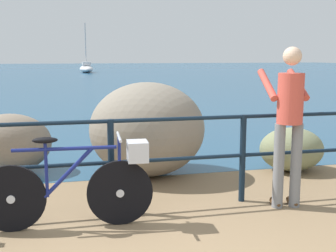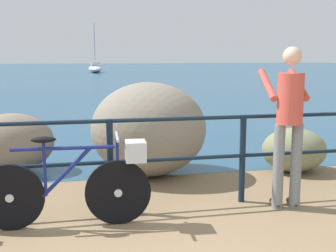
{
  "view_description": "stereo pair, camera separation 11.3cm",
  "coord_description": "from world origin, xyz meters",
  "px_view_note": "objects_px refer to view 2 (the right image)",
  "views": [
    {
      "loc": [
        -0.45,
        -2.53,
        1.69
      ],
      "look_at": [
        0.72,
        2.4,
        0.86
      ],
      "focal_mm": 46.17,
      "sensor_mm": 36.0,
      "label": 1
    },
    {
      "loc": [
        -0.34,
        -2.55,
        1.69
      ],
      "look_at": [
        0.72,
        2.4,
        0.86
      ],
      "focal_mm": 46.17,
      "sensor_mm": 36.0,
      "label": 2
    }
  ],
  "objects_px": {
    "bicycle": "(80,181)",
    "breakwater_boulder_right": "(294,150)",
    "breakwater_boulder_main": "(149,129)",
    "sailboat": "(95,68)",
    "person_at_railing": "(289,120)",
    "breakwater_boulder_left": "(12,143)"
  },
  "relations": [
    {
      "from": "breakwater_boulder_right",
      "to": "sailboat",
      "type": "bearing_deg",
      "value": 91.63
    },
    {
      "from": "bicycle",
      "to": "sailboat",
      "type": "xyz_separation_m",
      "value": [
        1.99,
        40.21,
        -0.04
      ]
    },
    {
      "from": "person_at_railing",
      "to": "sailboat",
      "type": "distance_m",
      "value": 40.13
    },
    {
      "from": "breakwater_boulder_left",
      "to": "sailboat",
      "type": "distance_m",
      "value": 38.01
    },
    {
      "from": "bicycle",
      "to": "person_at_railing",
      "type": "distance_m",
      "value": 2.31
    },
    {
      "from": "breakwater_boulder_main",
      "to": "breakwater_boulder_right",
      "type": "distance_m",
      "value": 2.16
    },
    {
      "from": "breakwater_boulder_left",
      "to": "breakwater_boulder_right",
      "type": "distance_m",
      "value": 4.12
    },
    {
      "from": "breakwater_boulder_left",
      "to": "breakwater_boulder_right",
      "type": "xyz_separation_m",
      "value": [
        4.04,
        -0.85,
        -0.11
      ]
    },
    {
      "from": "bicycle",
      "to": "breakwater_boulder_main",
      "type": "distance_m",
      "value": 1.99
    },
    {
      "from": "bicycle",
      "to": "breakwater_boulder_main",
      "type": "height_order",
      "value": "breakwater_boulder_main"
    },
    {
      "from": "breakwater_boulder_right",
      "to": "breakwater_boulder_main",
      "type": "bearing_deg",
      "value": 173.05
    },
    {
      "from": "breakwater_boulder_right",
      "to": "sailboat",
      "type": "xyz_separation_m",
      "value": [
        -1.11,
        38.74,
        0.1
      ]
    },
    {
      "from": "sailboat",
      "to": "person_at_railing",
      "type": "bearing_deg",
      "value": 179.64
    },
    {
      "from": "breakwater_boulder_left",
      "to": "breakwater_boulder_right",
      "type": "bearing_deg",
      "value": -11.84
    },
    {
      "from": "person_at_railing",
      "to": "sailboat",
      "type": "xyz_separation_m",
      "value": [
        -0.26,
        40.13,
        -0.57
      ]
    },
    {
      "from": "person_at_railing",
      "to": "breakwater_boulder_main",
      "type": "distance_m",
      "value": 2.11
    },
    {
      "from": "person_at_railing",
      "to": "breakwater_boulder_right",
      "type": "height_order",
      "value": "person_at_railing"
    },
    {
      "from": "breakwater_boulder_right",
      "to": "sailboat",
      "type": "relative_size",
      "value": 0.19
    },
    {
      "from": "breakwater_boulder_right",
      "to": "bicycle",
      "type": "bearing_deg",
      "value": -154.59
    },
    {
      "from": "person_at_railing",
      "to": "breakwater_boulder_left",
      "type": "distance_m",
      "value": 3.94
    },
    {
      "from": "breakwater_boulder_left",
      "to": "sailboat",
      "type": "relative_size",
      "value": 0.24
    },
    {
      "from": "bicycle",
      "to": "breakwater_boulder_right",
      "type": "distance_m",
      "value": 3.43
    }
  ]
}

